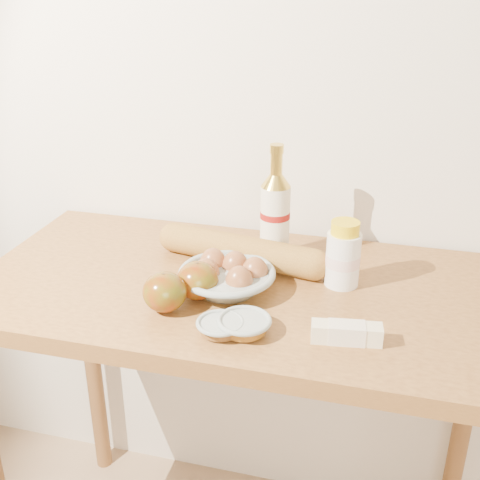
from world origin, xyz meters
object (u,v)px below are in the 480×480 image
cream_bottle (343,256)px  baguette (241,250)px  table (243,331)px  bourbon_bottle (275,215)px  egg_bowl (228,276)px

cream_bottle → baguette: size_ratio=0.34×
table → bourbon_bottle: 0.28m
egg_bowl → baguette: size_ratio=0.57×
baguette → table: bearing=-61.8°
table → egg_bowl: 0.16m
bourbon_bottle → cream_bottle: bourbon_bottle is taller
bourbon_bottle → cream_bottle: 0.19m
bourbon_bottle → egg_bowl: bearing=-101.1°
baguette → bourbon_bottle: bearing=39.6°
cream_bottle → egg_bowl: 0.25m
bourbon_bottle → baguette: 0.11m
bourbon_bottle → egg_bowl: 0.20m
table → egg_bowl: egg_bowl is taller
table → egg_bowl: size_ratio=4.82×
bourbon_bottle → egg_bowl: size_ratio=1.14×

